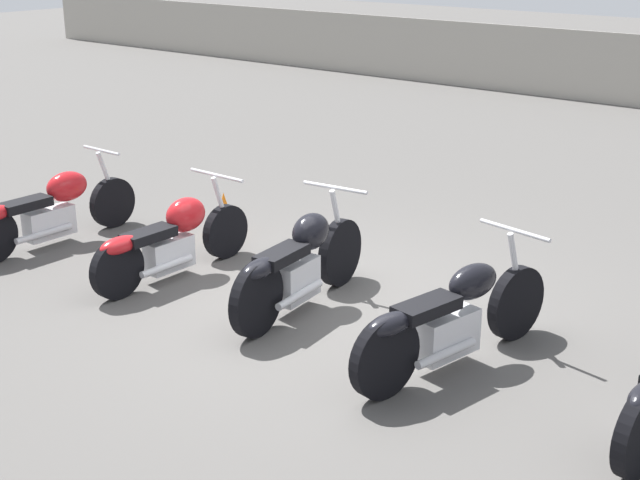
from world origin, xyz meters
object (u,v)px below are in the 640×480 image
(motorcycle_slot_0, at_px, (51,209))
(motorcycle_slot_1, at_px, (171,239))
(motorcycle_slot_2, at_px, (299,264))
(motorcycle_slot_3, at_px, (451,319))
(traffic_cone_near, at_px, (224,215))

(motorcycle_slot_0, xyz_separation_m, motorcycle_slot_1, (1.77, 0.17, -0.00))
(motorcycle_slot_0, relative_size, motorcycle_slot_2, 1.06)
(motorcycle_slot_2, relative_size, motorcycle_slot_3, 0.93)
(motorcycle_slot_3, bearing_deg, traffic_cone_near, 172.84)
(motorcycle_slot_2, distance_m, traffic_cone_near, 2.23)
(motorcycle_slot_2, xyz_separation_m, traffic_cone_near, (-1.98, 1.01, -0.18))
(traffic_cone_near, bearing_deg, motorcycle_slot_2, -26.99)
(motorcycle_slot_0, relative_size, motorcycle_slot_3, 0.99)
(motorcycle_slot_1, distance_m, traffic_cone_near, 1.31)
(motorcycle_slot_2, relative_size, traffic_cone_near, 3.86)
(motorcycle_slot_2, bearing_deg, traffic_cone_near, 145.95)
(motorcycle_slot_1, bearing_deg, motorcycle_slot_2, 7.31)
(motorcycle_slot_1, relative_size, traffic_cone_near, 3.81)
(motorcycle_slot_0, distance_m, motorcycle_slot_3, 4.96)
(motorcycle_slot_0, bearing_deg, traffic_cone_near, 46.92)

